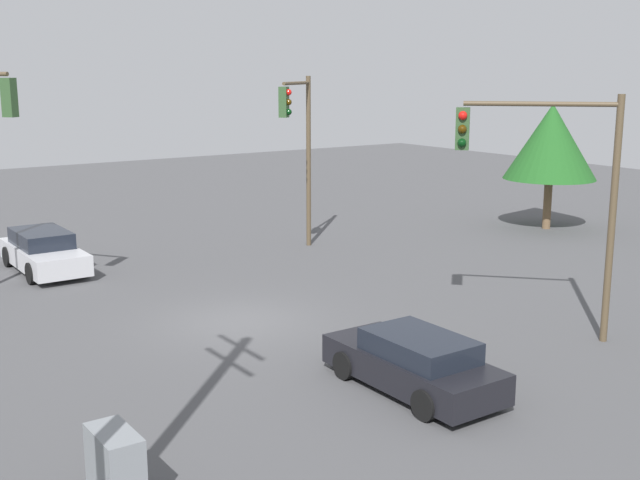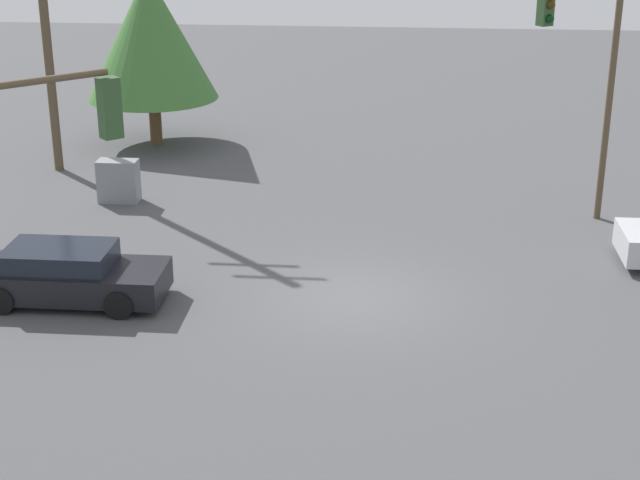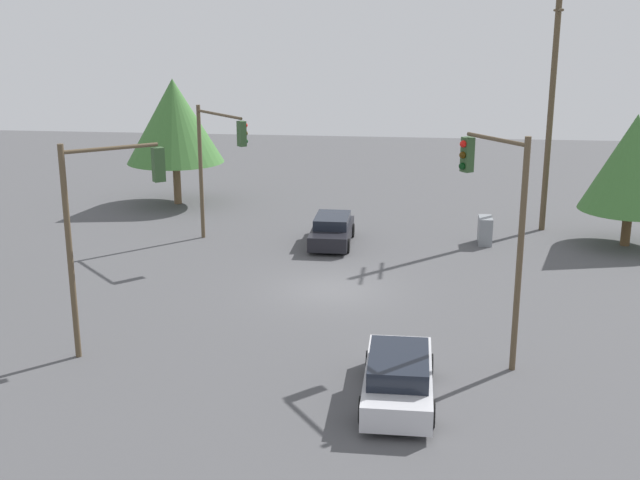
% 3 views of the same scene
% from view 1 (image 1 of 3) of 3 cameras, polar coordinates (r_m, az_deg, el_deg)
% --- Properties ---
extents(ground_plane, '(80.00, 80.00, 0.00)m').
position_cam_1_polar(ground_plane, '(22.14, -5.79, -5.80)').
color(ground_plane, '#4C4C4F').
extents(sedan_dark, '(4.26, 1.85, 1.28)m').
position_cam_1_polar(sedan_dark, '(17.40, 6.69, -8.67)').
color(sedan_dark, black).
rests_on(sedan_dark, ground_plane).
extents(sedan_silver, '(4.67, 1.92, 1.40)m').
position_cam_1_polar(sedan_silver, '(28.92, -19.06, -0.79)').
color(sedan_silver, silver).
rests_on(sedan_silver, ground_plane).
extents(traffic_signal_main, '(3.00, 2.88, 6.18)m').
position_cam_1_polar(traffic_signal_main, '(20.65, 16.08, 4.58)').
color(traffic_signal_main, brown).
rests_on(traffic_signal_main, ground_plane).
extents(traffic_signal_aux, '(2.15, 2.56, 6.54)m').
position_cam_1_polar(traffic_signal_aux, '(29.84, -1.45, 7.50)').
color(traffic_signal_aux, brown).
rests_on(traffic_signal_aux, ground_plane).
extents(electrical_cabinet, '(1.16, 0.59, 1.24)m').
position_cam_1_polar(electrical_cabinet, '(13.43, -14.33, -15.47)').
color(electrical_cabinet, gray).
rests_on(electrical_cabinet, ground_plane).
extents(tree_far, '(3.93, 3.93, 5.38)m').
position_cam_1_polar(tree_far, '(35.77, 16.11, 6.73)').
color(tree_far, brown).
rests_on(tree_far, ground_plane).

